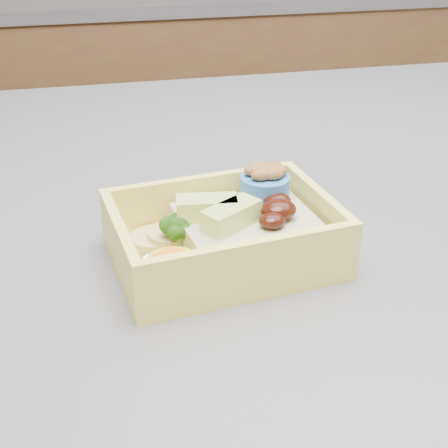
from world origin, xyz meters
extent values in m
cube|color=brown|center=(0.00, 1.20, 0.45)|extent=(3.20, 0.60, 0.90)
cube|color=#39393F|center=(0.00, -0.10, 0.90)|extent=(1.24, 0.84, 0.04)
cube|color=#FFEE69|center=(0.06, -0.19, 0.92)|extent=(0.18, 0.14, 0.01)
cube|color=#FFEE69|center=(0.06, -0.14, 0.95)|extent=(0.17, 0.03, 0.04)
cube|color=#FFEE69|center=(0.07, -0.25, 0.95)|extent=(0.17, 0.03, 0.04)
cube|color=#FFEE69|center=(0.14, -0.18, 0.95)|extent=(0.02, 0.11, 0.04)
cube|color=#FFEE69|center=(-0.02, -0.20, 0.95)|extent=(0.02, 0.11, 0.04)
cube|color=gray|center=(0.08, -0.19, 0.94)|extent=(0.11, 0.10, 0.03)
ellipsoid|color=black|center=(0.10, -0.19, 0.96)|extent=(0.03, 0.03, 0.02)
ellipsoid|color=black|center=(0.11, -0.18, 0.96)|extent=(0.02, 0.02, 0.01)
ellipsoid|color=black|center=(0.10, -0.21, 0.96)|extent=(0.02, 0.02, 0.01)
cube|color=#CEED7C|center=(0.07, -0.20, 0.96)|extent=(0.05, 0.04, 0.02)
cube|color=#CEED7C|center=(0.05, -0.18, 0.96)|extent=(0.05, 0.03, 0.02)
cylinder|color=#6DA458|center=(0.03, -0.18, 0.93)|extent=(0.01, 0.01, 0.01)
sphere|color=#244F12|center=(0.03, -0.18, 0.95)|extent=(0.02, 0.02, 0.02)
sphere|color=#244F12|center=(0.04, -0.18, 0.95)|extent=(0.01, 0.01, 0.01)
sphere|color=#244F12|center=(0.02, -0.18, 0.95)|extent=(0.01, 0.01, 0.01)
sphere|color=#244F12|center=(0.03, -0.19, 0.95)|extent=(0.01, 0.01, 0.01)
sphere|color=#244F12|center=(0.03, -0.19, 0.95)|extent=(0.01, 0.01, 0.01)
sphere|color=#244F12|center=(0.03, -0.17, 0.95)|extent=(0.01, 0.01, 0.01)
cylinder|color=yellow|center=(0.02, -0.22, 0.94)|extent=(0.04, 0.04, 0.02)
cylinder|color=orange|center=(0.02, -0.22, 0.95)|extent=(0.02, 0.02, 0.00)
cylinder|color=orange|center=(0.01, -0.23, 0.95)|extent=(0.02, 0.02, 0.00)
cylinder|color=tan|center=(0.01, -0.17, 0.93)|extent=(0.04, 0.04, 0.01)
cylinder|color=tan|center=(0.02, -0.17, 0.94)|extent=(0.04, 0.04, 0.01)
ellipsoid|color=white|center=(0.04, -0.16, 0.94)|extent=(0.02, 0.02, 0.02)
ellipsoid|color=white|center=(0.00, -0.21, 0.94)|extent=(0.02, 0.02, 0.02)
cylinder|color=#3C7ACD|center=(0.10, -0.16, 0.96)|extent=(0.04, 0.04, 0.02)
ellipsoid|color=brown|center=(0.10, -0.16, 0.98)|extent=(0.02, 0.01, 0.01)
ellipsoid|color=brown|center=(0.11, -0.15, 0.98)|extent=(0.02, 0.01, 0.01)
ellipsoid|color=brown|center=(0.10, -0.15, 0.98)|extent=(0.02, 0.01, 0.01)
ellipsoid|color=brown|center=(0.11, -0.16, 0.98)|extent=(0.02, 0.01, 0.01)
ellipsoid|color=brown|center=(0.10, -0.16, 0.98)|extent=(0.02, 0.01, 0.01)
ellipsoid|color=brown|center=(0.11, -0.16, 0.98)|extent=(0.02, 0.01, 0.01)
ellipsoid|color=brown|center=(0.10, -0.15, 0.98)|extent=(0.02, 0.01, 0.01)
camera|label=1|loc=(-0.03, -0.59, 1.18)|focal=50.00mm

